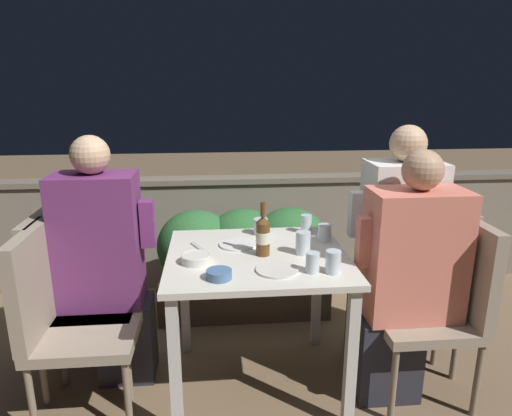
{
  "coord_description": "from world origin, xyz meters",
  "views": [
    {
      "loc": [
        -0.2,
        -2.1,
        1.58
      ],
      "look_at": [
        0.0,
        0.06,
        0.96
      ],
      "focal_mm": 32.0,
      "sensor_mm": 36.0,
      "label": 1
    }
  ],
  "objects_px": {
    "beer_bottle": "(263,235)",
    "chair_right_far": "(428,272)",
    "chair_left_far": "(67,286)",
    "chair_right_near": "(445,295)",
    "chair_left_near": "(60,310)",
    "person_coral_top": "(406,280)",
    "person_white_polo": "(393,250)",
    "potted_plant": "(90,257)",
    "person_purple_stripe": "(107,263)"
  },
  "relations": [
    {
      "from": "chair_left_near",
      "to": "chair_right_near",
      "type": "bearing_deg",
      "value": -0.46
    },
    {
      "from": "chair_left_far",
      "to": "person_purple_stripe",
      "type": "distance_m",
      "value": 0.24
    },
    {
      "from": "potted_plant",
      "to": "person_purple_stripe",
      "type": "bearing_deg",
      "value": -68.1
    },
    {
      "from": "beer_bottle",
      "to": "potted_plant",
      "type": "height_order",
      "value": "beer_bottle"
    },
    {
      "from": "chair_right_far",
      "to": "person_coral_top",
      "type": "bearing_deg",
      "value": -132.25
    },
    {
      "from": "chair_right_far",
      "to": "beer_bottle",
      "type": "xyz_separation_m",
      "value": [
        -0.94,
        -0.16,
        0.3
      ]
    },
    {
      "from": "chair_right_far",
      "to": "person_purple_stripe",
      "type": "bearing_deg",
      "value": -179.9
    },
    {
      "from": "person_coral_top",
      "to": "beer_bottle",
      "type": "relative_size",
      "value": 4.76
    },
    {
      "from": "chair_left_far",
      "to": "chair_right_near",
      "type": "height_order",
      "value": "same"
    },
    {
      "from": "chair_left_near",
      "to": "chair_right_far",
      "type": "bearing_deg",
      "value": 7.92
    },
    {
      "from": "chair_left_near",
      "to": "person_coral_top",
      "type": "bearing_deg",
      "value": -0.52
    },
    {
      "from": "chair_left_far",
      "to": "person_purple_stripe",
      "type": "relative_size",
      "value": 0.71
    },
    {
      "from": "chair_left_far",
      "to": "person_coral_top",
      "type": "xyz_separation_m",
      "value": [
        1.69,
        -0.28,
        0.09
      ]
    },
    {
      "from": "person_coral_top",
      "to": "potted_plant",
      "type": "xyz_separation_m",
      "value": [
        -1.76,
        0.97,
        -0.21
      ]
    },
    {
      "from": "person_white_polo",
      "to": "potted_plant",
      "type": "distance_m",
      "value": 1.95
    },
    {
      "from": "chair_right_near",
      "to": "person_coral_top",
      "type": "xyz_separation_m",
      "value": [
        -0.21,
        0.0,
        0.09
      ]
    },
    {
      "from": "person_coral_top",
      "to": "person_purple_stripe",
      "type": "bearing_deg",
      "value": 169.44
    },
    {
      "from": "chair_left_near",
      "to": "person_purple_stripe",
      "type": "relative_size",
      "value": 0.71
    },
    {
      "from": "chair_left_near",
      "to": "person_white_polo",
      "type": "distance_m",
      "value": 1.72
    },
    {
      "from": "chair_left_far",
      "to": "person_coral_top",
      "type": "relative_size",
      "value": 0.73
    },
    {
      "from": "person_white_polo",
      "to": "beer_bottle",
      "type": "bearing_deg",
      "value": -167.57
    },
    {
      "from": "chair_right_near",
      "to": "chair_right_far",
      "type": "bearing_deg",
      "value": 81.3
    },
    {
      "from": "person_coral_top",
      "to": "chair_right_far",
      "type": "bearing_deg",
      "value": 47.75
    },
    {
      "from": "chair_left_far",
      "to": "person_white_polo",
      "type": "relative_size",
      "value": 0.69
    },
    {
      "from": "person_purple_stripe",
      "to": "chair_right_far",
      "type": "xyz_separation_m",
      "value": [
        1.73,
        0.0,
        -0.12
      ]
    },
    {
      "from": "person_purple_stripe",
      "to": "chair_right_far",
      "type": "relative_size",
      "value": 1.42
    },
    {
      "from": "chair_right_far",
      "to": "chair_left_far",
      "type": "bearing_deg",
      "value": -179.91
    },
    {
      "from": "chair_right_far",
      "to": "potted_plant",
      "type": "distance_m",
      "value": 2.13
    },
    {
      "from": "chair_left_far",
      "to": "person_white_polo",
      "type": "bearing_deg",
      "value": 0.1
    },
    {
      "from": "person_coral_top",
      "to": "chair_right_far",
      "type": "distance_m",
      "value": 0.39
    },
    {
      "from": "person_purple_stripe",
      "to": "potted_plant",
      "type": "distance_m",
      "value": 0.79
    },
    {
      "from": "chair_right_near",
      "to": "person_coral_top",
      "type": "bearing_deg",
      "value": 180.0
    },
    {
      "from": "chair_right_far",
      "to": "person_white_polo",
      "type": "distance_m",
      "value": 0.25
    },
    {
      "from": "chair_left_far",
      "to": "chair_right_near",
      "type": "relative_size",
      "value": 1.0
    },
    {
      "from": "chair_left_far",
      "to": "beer_bottle",
      "type": "height_order",
      "value": "beer_bottle"
    },
    {
      "from": "person_white_polo",
      "to": "chair_left_far",
      "type": "bearing_deg",
      "value": -179.9
    },
    {
      "from": "beer_bottle",
      "to": "chair_right_near",
      "type": "bearing_deg",
      "value": -7.43
    },
    {
      "from": "chair_right_near",
      "to": "person_white_polo",
      "type": "xyz_separation_m",
      "value": [
        -0.17,
        0.28,
        0.14
      ]
    },
    {
      "from": "person_purple_stripe",
      "to": "potted_plant",
      "type": "bearing_deg",
      "value": 111.9
    },
    {
      "from": "chair_left_near",
      "to": "person_white_polo",
      "type": "height_order",
      "value": "person_white_polo"
    },
    {
      "from": "chair_right_far",
      "to": "potted_plant",
      "type": "height_order",
      "value": "chair_right_far"
    },
    {
      "from": "person_white_polo",
      "to": "potted_plant",
      "type": "xyz_separation_m",
      "value": [
        -1.81,
        0.69,
        -0.26
      ]
    },
    {
      "from": "chair_left_far",
      "to": "person_white_polo",
      "type": "height_order",
      "value": "person_white_polo"
    },
    {
      "from": "chair_left_near",
      "to": "person_coral_top",
      "type": "height_order",
      "value": "person_coral_top"
    },
    {
      "from": "chair_left_near",
      "to": "chair_right_near",
      "type": "relative_size",
      "value": 1.0
    },
    {
      "from": "person_purple_stripe",
      "to": "potted_plant",
      "type": "xyz_separation_m",
      "value": [
        -0.28,
        0.7,
        -0.24
      ]
    },
    {
      "from": "beer_bottle",
      "to": "chair_right_far",
      "type": "bearing_deg",
      "value": 9.74
    },
    {
      "from": "person_coral_top",
      "to": "chair_right_far",
      "type": "height_order",
      "value": "person_coral_top"
    },
    {
      "from": "chair_left_near",
      "to": "person_coral_top",
      "type": "relative_size",
      "value": 0.73
    },
    {
      "from": "chair_left_near",
      "to": "beer_bottle",
      "type": "distance_m",
      "value": 1.01
    }
  ]
}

